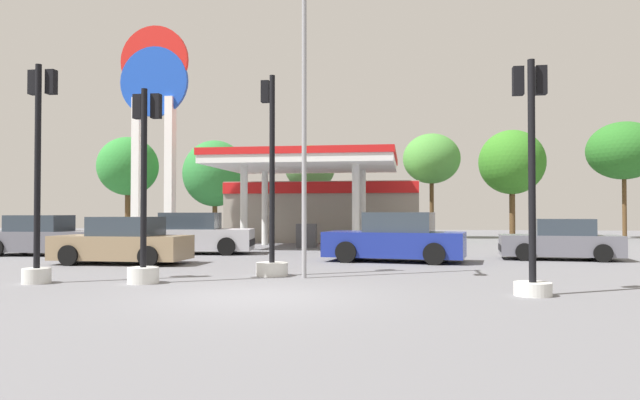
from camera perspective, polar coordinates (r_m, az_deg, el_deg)
The scene contains 19 objects.
ground_plane at distance 11.70m, azimuth -6.04°, elevation -9.22°, with size 90.00×90.00×0.00m, color slate.
gas_station at distance 32.92m, azimuth 0.35°, elevation -0.54°, with size 10.46×13.18×4.34m.
station_pole_sign at distance 30.91m, azimuth -15.73°, elevation 8.52°, with size 3.51×0.56×10.97m.
car_0 at distance 24.88m, azimuth -25.20°, elevation -3.26°, with size 4.34×2.11×1.53m.
car_1 at distance 22.01m, azimuth 22.16°, elevation -3.70°, with size 4.08×2.08×1.41m.
car_2 at distance 19.74m, azimuth -18.52°, elevation -3.92°, with size 4.19×1.94×1.49m.
car_3 at distance 19.79m, azimuth 7.28°, elevation -3.78°, with size 4.81×2.62×1.64m.
car_4 at distance 23.81m, azimuth -12.06°, elevation -3.34°, with size 4.76×2.58×1.62m.
traffic_signal_0 at distance 15.11m, azimuth -25.54°, elevation 0.23°, with size 0.65×0.67×5.07m.
traffic_signal_1 at distance 14.23m, azimuth -16.61°, elevation -1.61°, with size 0.71×0.71×4.50m.
traffic_signal_2 at distance 12.35m, azimuth 19.76°, elevation -0.45°, with size 0.72×0.72×4.65m.
traffic_signal_3 at distance 15.27m, azimuth -4.72°, elevation -2.46°, with size 0.82×0.82×5.18m.
tree_0 at distance 43.00m, azimuth -18.06°, elevation 3.09°, with size 4.16×4.16×6.85m.
tree_1 at distance 42.75m, azimuth -10.11°, elevation 2.52°, with size 4.57×4.57×6.76m.
tree_2 at distance 41.18m, azimuth -0.97°, elevation 3.10°, with size 3.51×3.51×6.32m.
tree_3 at distance 37.93m, azimuth 10.72°, elevation 3.92°, with size 3.59×3.59×6.60m.
tree_4 at distance 40.03m, azimuth 18.05°, elevation 3.47°, with size 4.20×4.20×6.94m.
tree_5 at distance 41.40m, azimuth 27.28°, elevation 4.25°, with size 4.44×4.44×7.28m.
corner_streetlamp at distance 14.73m, azimuth -1.68°, elevation 9.13°, with size 0.24×1.48×7.14m.
Camera 1 is at (2.90, -11.22, 1.63)m, focal length 33.14 mm.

